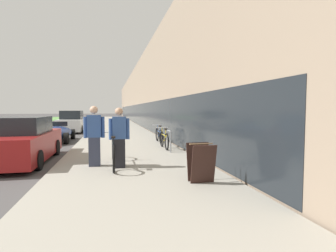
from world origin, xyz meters
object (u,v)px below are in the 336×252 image
object	(u,v)px
person_bystander	(94,136)
parked_sedan_curbside	(23,142)
person_rider	(119,138)
bike_rack_hoop	(169,139)
cruiser_bike_middle	(159,135)
parked_sedan_far	(72,122)
sandwich_board_sign	(201,162)
vintage_roadster_curbside	(55,133)
tandem_bicycle	(113,152)
cruiser_bike_nearest	(164,140)

from	to	relation	value
person_bystander	parked_sedan_curbside	world-z (taller)	person_bystander
person_rider	parked_sedan_curbside	xyz separation A→B (m)	(-3.13, 2.02, -0.28)
bike_rack_hoop	cruiser_bike_middle	world-z (taller)	cruiser_bike_middle
bike_rack_hoop	parked_sedan_far	bearing A→B (deg)	113.97
parked_sedan_curbside	cruiser_bike_middle	bearing A→B (deg)	33.25
sandwich_board_sign	vintage_roadster_curbside	distance (m)	11.07
vintage_roadster_curbside	tandem_bicycle	bearing A→B (deg)	-67.84
cruiser_bike_nearest	parked_sedan_far	size ratio (longest dim) A/B	0.38
cruiser_bike_nearest	cruiser_bike_middle	distance (m)	2.14
person_bystander	cruiser_bike_nearest	world-z (taller)	person_bystander
cruiser_bike_nearest	sandwich_board_sign	distance (m)	5.29
sandwich_board_sign	parked_sedan_far	xyz separation A→B (m)	(-5.01, 16.25, 0.19)
sandwich_board_sign	tandem_bicycle	bearing A→B (deg)	130.91
person_rider	cruiser_bike_middle	size ratio (longest dim) A/B	1.01
person_bystander	cruiser_bike_middle	bearing A→B (deg)	60.70
cruiser_bike_nearest	parked_sedan_curbside	size ratio (longest dim) A/B	0.39
tandem_bicycle	bike_rack_hoop	bearing A→B (deg)	44.70
sandwich_board_sign	vintage_roadster_curbside	world-z (taller)	vintage_roadster_curbside
person_bystander	cruiser_bike_nearest	bearing A→B (deg)	47.76
cruiser_bike_middle	parked_sedan_curbside	xyz separation A→B (m)	(-5.30, -3.47, 0.22)
cruiser_bike_middle	bike_rack_hoop	bearing A→B (deg)	-92.63
person_bystander	vintage_roadster_curbside	world-z (taller)	person_bystander
cruiser_bike_middle	parked_sedan_far	distance (m)	10.35
cruiser_bike_middle	vintage_roadster_curbside	distance (m)	5.95
person_bystander	bike_rack_hoop	distance (m)	3.50
tandem_bicycle	person_bystander	xyz separation A→B (m)	(-0.54, 0.03, 0.49)
tandem_bicycle	parked_sedan_curbside	size ratio (longest dim) A/B	0.61
person_bystander	parked_sedan_far	distance (m)	14.19
parked_sedan_far	vintage_roadster_curbside	bearing A→B (deg)	-90.34
person_bystander	parked_sedan_curbside	bearing A→B (deg)	145.68
person_rider	cruiser_bike_middle	bearing A→B (deg)	68.51
bike_rack_hoop	sandwich_board_sign	bearing A→B (deg)	-93.09
person_rider	parked_sedan_far	xyz separation A→B (m)	(-3.23, 14.33, -0.22)
cruiser_bike_nearest	sandwich_board_sign	bearing A→B (deg)	-92.31
parked_sedan_curbside	person_rider	bearing A→B (deg)	-32.83
person_bystander	parked_sedan_far	xyz separation A→B (m)	(-2.51, 13.96, -0.25)
person_bystander	tandem_bicycle	bearing A→B (deg)	-3.18
person_rider	bike_rack_hoop	xyz separation A→B (m)	(2.03, 2.52, -0.35)
person_bystander	vintage_roadster_curbside	bearing A→B (deg)	108.65
bike_rack_hoop	vintage_roadster_curbside	distance (m)	7.57
tandem_bicycle	bike_rack_hoop	size ratio (longest dim) A/B	3.18
sandwich_board_sign	person_rider	bearing A→B (deg)	132.92
tandem_bicycle	person_rider	xyz separation A→B (m)	(0.17, -0.34, 0.47)
cruiser_bike_nearest	tandem_bicycle	bearing A→B (deg)	-125.75
cruiser_bike_nearest	cruiser_bike_middle	world-z (taller)	cruiser_bike_nearest
person_bystander	parked_sedan_far	world-z (taller)	person_bystander
person_rider	vintage_roadster_curbside	size ratio (longest dim) A/B	0.41
parked_sedan_curbside	parked_sedan_far	world-z (taller)	parked_sedan_far
person_bystander	parked_sedan_far	size ratio (longest dim) A/B	0.39
cruiser_bike_middle	sandwich_board_sign	bearing A→B (deg)	-92.91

